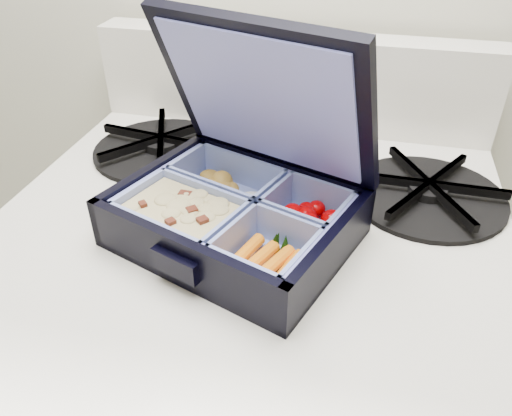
% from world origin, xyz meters
% --- Properties ---
extents(bento_box, '(0.26, 0.23, 0.05)m').
position_xyz_m(bento_box, '(-0.13, 1.68, 0.82)').
color(bento_box, black).
rests_on(bento_box, stove).
extents(burner_grate, '(0.17, 0.17, 0.02)m').
position_xyz_m(burner_grate, '(0.06, 1.79, 0.81)').
color(burner_grate, black).
rests_on(burner_grate, stove).
extents(burner_grate_rear, '(0.20, 0.20, 0.02)m').
position_xyz_m(burner_grate_rear, '(-0.27, 1.83, 0.81)').
color(burner_grate_rear, black).
rests_on(burner_grate_rear, stove).
extents(fork, '(0.08, 0.16, 0.01)m').
position_xyz_m(fork, '(-0.07, 1.81, 0.80)').
color(fork, '#A9ABB8').
rests_on(fork, stove).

